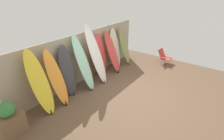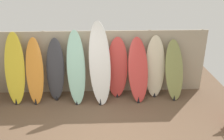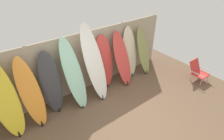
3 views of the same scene
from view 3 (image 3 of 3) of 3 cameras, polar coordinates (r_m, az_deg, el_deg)
The scene contains 12 objects.
ground at distance 4.49m, azimuth 5.10°, elevation -17.88°, with size 7.68×7.68×0.00m, color brown.
fence_back at distance 5.20m, azimuth -9.25°, elevation 2.60°, with size 6.08×0.11×1.80m.
surfboard_yellow_0 at distance 4.42m, azimuth -31.58°, elevation -8.38°, with size 0.57×0.70×1.84m.
surfboard_orange_1 at distance 4.46m, azimuth -24.97°, elevation -7.01°, with size 0.51×0.70×1.70m.
surfboard_charcoal_2 at distance 4.63m, azimuth -19.28°, elevation -4.12°, with size 0.55×0.49×1.68m.
surfboard_seafoam_3 at distance 4.62m, azimuth -12.37°, elevation -1.44°, with size 0.56×0.80×1.88m.
surfboard_white_4 at distance 4.79m, azimuth -5.75°, elevation 2.09°, with size 0.67×0.88×2.11m.
surfboard_red_5 at distance 5.27m, azimuth -2.55°, elevation 2.50°, with size 0.60×0.43×1.67m.
surfboard_red_6 at distance 5.43m, azimuth 3.39°, elevation 3.52°, with size 0.60×0.74×1.68m.
surfboard_cream_7 at distance 5.85m, azimuth 5.85°, elevation 5.71°, with size 0.55×0.45×1.69m.
surfboard_olive_8 at distance 6.10m, azimuth 10.28°, elevation 5.95°, with size 0.57×0.65×1.59m.
beach_chair at distance 6.48m, azimuth 26.19°, elevation -0.11°, with size 0.50×0.57×0.64m.
Camera 3 is at (-2.03, -2.05, 3.44)m, focal length 28.00 mm.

